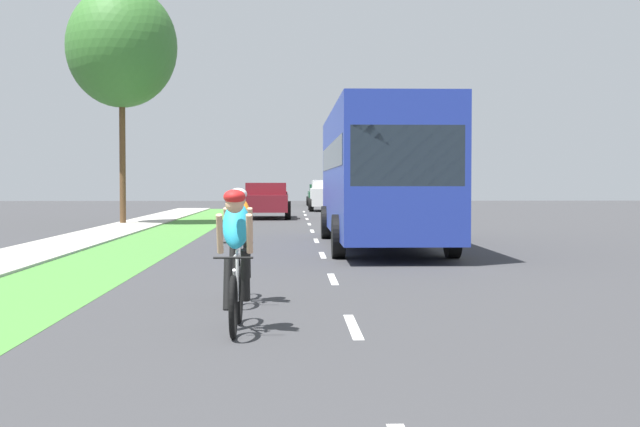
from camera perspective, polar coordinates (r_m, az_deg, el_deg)
ground_plane at (r=21.64m, az=0.06°, el=-2.42°), size 120.00×120.00×0.00m
grass_verge at (r=21.98m, az=-12.08°, el=-2.38°), size 2.28×70.00×0.01m
sidewalk_concrete at (r=22.45m, az=-17.44°, el=-2.33°), size 1.98×70.00×0.10m
lane_markings_center at (r=25.63m, az=-0.23°, el=-1.72°), size 0.12×52.71×0.01m
cyclist_lead at (r=10.05m, az=-5.32°, el=-2.85°), size 0.42×1.72×1.58m
cyclist_trailing at (r=12.46m, az=-5.11°, el=-1.91°), size 0.42×1.72×1.58m
bus_blue at (r=23.48m, az=3.74°, el=2.76°), size 2.78×11.60×3.48m
pickup_maroon at (r=41.63m, az=-3.38°, el=0.83°), size 2.22×5.10×1.64m
suv_white at (r=52.59m, az=0.46°, el=1.20°), size 2.15×4.70×1.79m
sedan_dark_green at (r=64.83m, az=0.03°, el=1.19°), size 1.98×4.30×1.52m
street_tree_far at (r=37.00m, az=-12.39°, el=10.21°), size 4.35×4.35×9.40m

